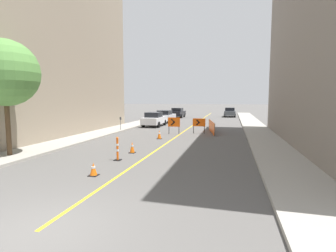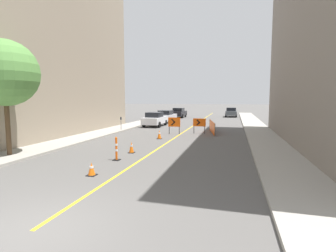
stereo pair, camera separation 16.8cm
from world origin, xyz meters
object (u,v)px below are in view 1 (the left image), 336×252
object	(u,v)px
parked_car_curb_mid	(165,116)
parked_car_opposite_side	(230,112)
parking_meter_near_curb	(120,121)
street_tree_left_near	(5,73)
arrow_barricade_secondary	(199,123)
delineator_post_front	(118,150)
traffic_cone_nearest	(93,169)
arrow_barricade_primary	(174,123)
parked_car_curb_near	(154,119)
traffic_cone_second	(132,147)
parked_car_curb_far	(178,113)
traffic_cone_third	(159,134)

from	to	relation	value
parked_car_curb_mid	parked_car_opposite_side	distance (m)	15.29
parking_meter_near_curb	street_tree_left_near	distance (m)	12.28
arrow_barricade_secondary	parked_car_opposite_side	world-z (taller)	parked_car_opposite_side
delineator_post_front	parked_car_opposite_side	world-z (taller)	parked_car_opposite_side
traffic_cone_nearest	arrow_barricade_primary	bearing A→B (deg)	87.99
delineator_post_front	arrow_barricade_primary	size ratio (longest dim) A/B	0.81
parked_car_curb_near	street_tree_left_near	world-z (taller)	street_tree_left_near
parked_car_curb_mid	street_tree_left_near	world-z (taller)	street_tree_left_near
parking_meter_near_curb	parked_car_curb_mid	bearing A→B (deg)	80.10
arrow_barricade_secondary	street_tree_left_near	world-z (taller)	street_tree_left_near
traffic_cone_second	parking_meter_near_curb	xyz separation A→B (m)	(-4.75, 9.12, 0.70)
delineator_post_front	parked_car_curb_near	world-z (taller)	parked_car_curb_near
parked_car_curb_mid	arrow_barricade_primary	bearing A→B (deg)	-68.60
delineator_post_front	parked_car_curb_mid	size ratio (longest dim) A/B	0.27
arrow_barricade_primary	parked_car_opposite_side	xyz separation A→B (m)	(4.56, 23.79, -0.20)
arrow_barricade_secondary	street_tree_left_near	distance (m)	14.95
arrow_barricade_secondary	parked_car_curb_far	distance (m)	20.10
delineator_post_front	parked_car_opposite_side	size ratio (longest dim) A/B	0.27
parked_car_curb_mid	parking_meter_near_curb	size ratio (longest dim) A/B	3.57
parked_car_opposite_side	arrow_barricade_primary	bearing A→B (deg)	-100.92
traffic_cone_second	parked_car_curb_mid	bearing A→B (deg)	98.83
street_tree_left_near	parking_meter_near_curb	bearing A→B (deg)	85.11
parked_car_curb_near	parking_meter_near_curb	world-z (taller)	parked_car_curb_near
traffic_cone_third	parked_car_curb_near	xyz separation A→B (m)	(-3.04, 8.79, 0.46)
traffic_cone_nearest	delineator_post_front	size ratio (longest dim) A/B	0.45
delineator_post_front	parked_car_opposite_side	xyz separation A→B (m)	(5.18, 34.04, 0.29)
parked_car_curb_near	parked_car_curb_mid	bearing A→B (deg)	91.44
traffic_cone_third	parking_meter_near_curb	size ratio (longest dim) A/B	0.56
arrow_barricade_primary	parked_car_curb_far	size ratio (longest dim) A/B	0.33
parked_car_curb_mid	arrow_barricade_secondary	bearing A→B (deg)	-57.38
arrow_barricade_primary	traffic_cone_second	bearing A→B (deg)	-97.35
delineator_post_front	parking_meter_near_curb	xyz separation A→B (m)	(-4.71, 10.99, 0.51)
parked_car_curb_near	arrow_barricade_primary	bearing A→B (deg)	-57.73
arrow_barricade_secondary	parked_car_curb_near	xyz separation A→B (m)	(-5.62, 5.02, -0.14)
traffic_cone_nearest	parked_car_curb_near	xyz separation A→B (m)	(-3.09, 18.76, 0.54)
parking_meter_near_curb	parked_car_curb_far	bearing A→B (deg)	85.38
parked_car_curb_far	parking_meter_near_curb	xyz separation A→B (m)	(-1.56, -19.32, 0.22)
traffic_cone_nearest	traffic_cone_second	bearing A→B (deg)	91.65
traffic_cone_nearest	traffic_cone_third	size ratio (longest dim) A/B	0.78
arrow_barricade_primary	parked_car_curb_mid	bearing A→B (deg)	104.87
parking_meter_near_curb	street_tree_left_near	xyz separation A→B (m)	(-1.01, -11.78, 3.33)
traffic_cone_third	parked_car_curb_far	xyz separation A→B (m)	(-3.27, 23.00, 0.46)
parking_meter_near_curb	parked_car_curb_near	bearing A→B (deg)	70.67
delineator_post_front	parked_car_opposite_side	bearing A→B (deg)	81.34
traffic_cone_nearest	traffic_cone_second	distance (m)	4.53
delineator_post_front	parked_car_curb_near	xyz separation A→B (m)	(-2.92, 16.10, 0.29)
arrow_barricade_secondary	parking_meter_near_curb	bearing A→B (deg)	-174.71
parked_car_curb_mid	street_tree_left_near	distance (m)	22.34
parked_car_curb_far	traffic_cone_third	bearing A→B (deg)	-79.45
arrow_barricade_primary	parked_car_curb_far	bearing A→B (deg)	97.29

